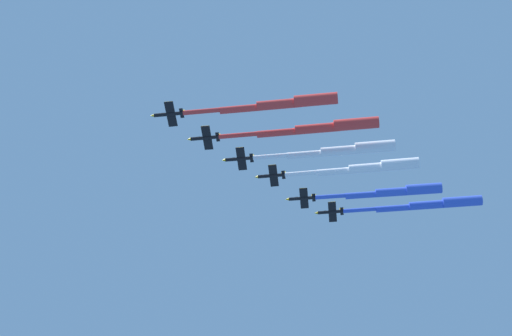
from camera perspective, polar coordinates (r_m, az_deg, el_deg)
jet_lead at (r=217.70m, az=1.69°, el=4.92°), size 40.95×41.51×4.32m
jet_port_inner at (r=224.38m, az=4.73°, el=3.07°), size 42.93×43.36×4.32m
jet_starboard_inner at (r=232.12m, az=6.46°, el=1.35°), size 40.11×40.44×4.34m
jet_port_mid at (r=241.00m, az=8.49°, el=0.03°), size 39.03×39.72×4.33m
jet_starboard_mid at (r=248.90m, az=10.41°, el=-1.81°), size 38.48×38.06×4.25m
jet_port_outer at (r=259.38m, az=13.07°, el=-2.75°), size 41.98×42.03×4.37m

